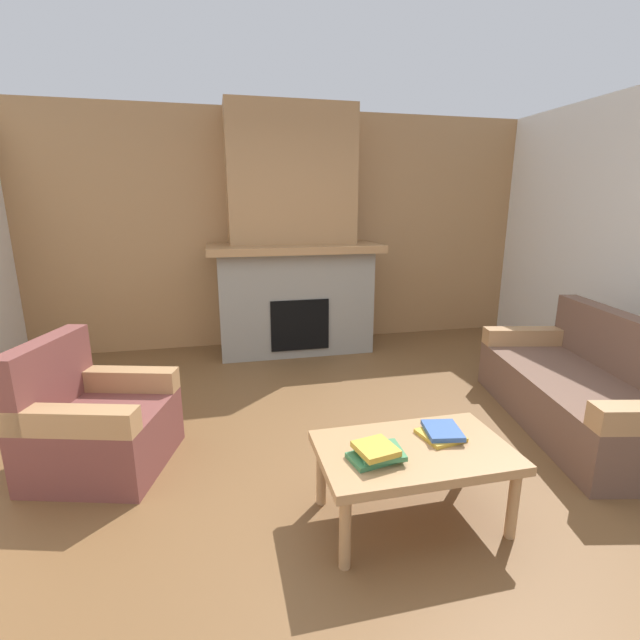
# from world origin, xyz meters

# --- Properties ---
(ground) EXTENTS (9.00, 9.00, 0.00)m
(ground) POSITION_xyz_m (0.00, 0.00, 0.00)
(ground) COLOR brown
(wall_back_wood_panel) EXTENTS (6.00, 0.12, 2.70)m
(wall_back_wood_panel) POSITION_xyz_m (0.00, 3.00, 1.35)
(wall_back_wood_panel) COLOR #A87A4C
(wall_back_wood_panel) RESTS_ON ground
(fireplace) EXTENTS (1.90, 0.82, 2.70)m
(fireplace) POSITION_xyz_m (0.00, 2.62, 1.16)
(fireplace) COLOR gray
(fireplace) RESTS_ON ground
(couch) EXTENTS (1.20, 1.94, 0.85)m
(couch) POSITION_xyz_m (1.83, 0.21, 0.29)
(couch) COLOR brown
(couch) RESTS_ON ground
(armchair) EXTENTS (0.94, 0.94, 0.85)m
(armchair) POSITION_xyz_m (-1.66, 0.45, 0.29)
(armchair) COLOR brown
(armchair) RESTS_ON ground
(coffee_table) EXTENTS (1.00, 0.60, 0.43)m
(coffee_table) POSITION_xyz_m (0.10, -0.49, 0.38)
(coffee_table) COLOR tan
(coffee_table) RESTS_ON ground
(book_stack_near_edge) EXTENTS (0.28, 0.22, 0.08)m
(book_stack_near_edge) POSITION_xyz_m (-0.13, -0.55, 0.47)
(book_stack_near_edge) COLOR #3D7F4C
(book_stack_near_edge) RESTS_ON coffee_table
(book_stack_center) EXTENTS (0.24, 0.25, 0.05)m
(book_stack_center) POSITION_xyz_m (0.29, -0.42, 0.45)
(book_stack_center) COLOR gold
(book_stack_center) RESTS_ON coffee_table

